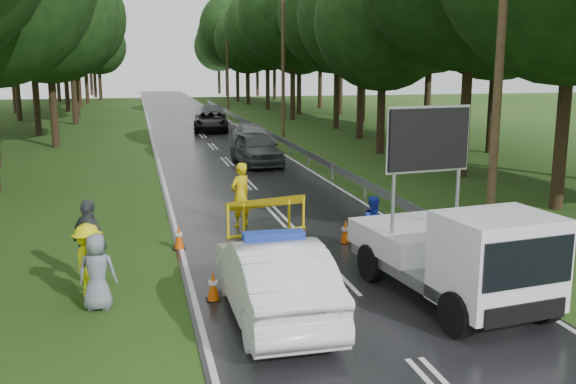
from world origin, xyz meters
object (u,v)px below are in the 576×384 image
object	(u,v)px
officer	(240,195)
queue_car_first	(256,148)
barrier	(267,207)
queue_car_fourth	(213,115)
queue_car_second	(253,137)
queue_car_third	(211,121)
work_truck	(458,254)
civilian	(375,226)
police_sedan	(274,279)

from	to	relation	value
officer	queue_car_first	distance (m)	12.08
barrier	queue_car_fourth	bearing A→B (deg)	71.18
queue_car_second	queue_car_third	distance (m)	10.05
queue_car_first	queue_car_third	world-z (taller)	queue_car_first
queue_car_first	queue_car_fourth	size ratio (longest dim) A/B	1.07
work_truck	queue_car_first	world-z (taller)	work_truck
officer	queue_car_second	xyz separation A→B (m)	(3.58, 17.78, -0.32)
barrier	officer	world-z (taller)	officer
queue_car_fourth	civilian	bearing A→B (deg)	-90.61
queue_car_fourth	queue_car_first	bearing A→B (deg)	-91.52
barrier	queue_car_fourth	world-z (taller)	queue_car_fourth
civilian	queue_car_first	bearing A→B (deg)	78.29
police_sedan	work_truck	bearing A→B (deg)	177.04
queue_car_third	queue_car_fourth	world-z (taller)	queue_car_fourth
officer	queue_car_fourth	distance (m)	33.91
officer	civilian	xyz separation A→B (m)	(2.90, -3.67, -0.21)
work_truck	queue_car_second	world-z (taller)	work_truck
civilian	queue_car_fourth	xyz separation A→B (m)	(0.29, 37.43, -0.05)
officer	queue_car_first	world-z (taller)	officer
work_truck	queue_car_fourth	bearing A→B (deg)	82.79
work_truck	barrier	world-z (taller)	work_truck
police_sedan	queue_car_second	size ratio (longest dim) A/B	1.05
queue_car_first	queue_car_second	distance (m)	6.07
work_truck	civilian	bearing A→B (deg)	89.07
queue_car_second	queue_car_fourth	world-z (taller)	queue_car_fourth
queue_car_fourth	queue_car_second	bearing A→B (deg)	-88.77
work_truck	queue_car_first	bearing A→B (deg)	84.54
officer	queue_car_fourth	size ratio (longest dim) A/B	0.45
barrier	queue_car_first	world-z (taller)	queue_car_first
queue_car_fourth	work_truck	bearing A→B (deg)	-89.99
queue_car_second	queue_car_third	bearing A→B (deg)	93.64
queue_car_first	work_truck	bearing A→B (deg)	-92.14
queue_car_fourth	barrier	bearing A→B (deg)	-94.43
barrier	queue_car_third	xyz separation A→B (m)	(1.73, 28.76, -0.07)
queue_car_first	barrier	bearing A→B (deg)	-103.27
barrier	queue_car_second	bearing A→B (deg)	66.44
queue_car_third	civilian	bearing A→B (deg)	-82.21
queue_car_first	officer	bearing A→B (deg)	-106.85
barrier	officer	distance (m)	1.18
queue_car_first	queue_car_third	xyz separation A→B (m)	(-0.34, 15.97, -0.08)
queue_car_first	queue_car_second	size ratio (longest dim) A/B	1.03
work_truck	queue_car_third	distance (m)	35.09
work_truck	officer	distance (m)	8.03
police_sedan	work_truck	size ratio (longest dim) A/B	0.92
police_sedan	barrier	bearing A→B (deg)	-100.76
police_sedan	queue_car_fourth	world-z (taller)	police_sedan
queue_car_first	queue_car_third	size ratio (longest dim) A/B	0.91
police_sedan	officer	world-z (taller)	officer
police_sedan	barrier	xyz separation A→B (m)	(1.11, 6.16, 0.00)
queue_car_first	queue_car_third	bearing A→B (deg)	87.16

